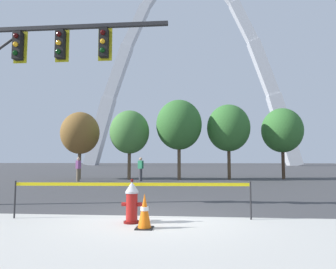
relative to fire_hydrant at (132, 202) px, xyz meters
name	(u,v)px	position (x,y,z in m)	size (l,w,h in m)	color
ground_plane	(157,217)	(0.47, 0.75, -0.47)	(240.00, 240.00, 0.00)	#3D3D3F
fire_hydrant	(132,202)	(0.00, 0.00, 0.00)	(0.46, 0.48, 0.99)	#5E0F0D
caution_tape_barrier	(131,192)	(-0.11, 0.44, 0.17)	(5.76, 0.36, 0.91)	#232326
traffic_cone_by_hydrant	(145,211)	(0.38, -0.53, -0.11)	(0.36, 0.36, 0.73)	black
traffic_signal_gantry	(5,66)	(-4.57, 1.99, 3.94)	(7.82, 0.44, 6.00)	#232326
monument_arch	(189,74)	(0.47, 69.35, 23.24)	(55.12, 3.21, 54.39)	silver
tree_far_left	(80,133)	(-7.09, 14.82, 2.97)	(2.87, 2.87, 5.03)	brown
tree_left_mid	(130,132)	(-3.28, 14.66, 3.00)	(2.89, 2.89, 5.07)	brown
tree_center_left	(179,125)	(0.37, 14.73, 3.51)	(3.32, 3.32, 5.81)	brown
tree_center_right	(228,128)	(4.00, 15.39, 3.31)	(3.16, 3.16, 5.53)	brown
tree_right_mid	(282,130)	(8.10, 16.21, 3.18)	(3.05, 3.05, 5.33)	#473323
pedestrian_walking_left	(141,169)	(-2.13, 12.99, 0.35)	(0.39, 0.34, 1.59)	#38383D
pedestrian_standing_center	(78,169)	(-6.24, 12.48, 0.35)	(0.27, 0.38, 1.59)	brown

